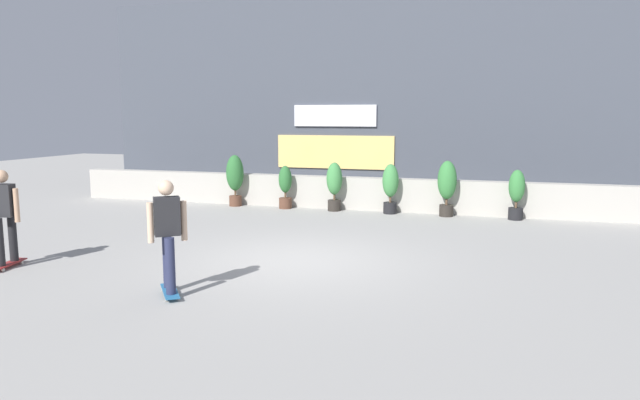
# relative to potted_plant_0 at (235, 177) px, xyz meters

# --- Properties ---
(ground_plane) EXTENTS (48.00, 48.00, 0.00)m
(ground_plane) POSITION_rel_potted_plant_0_xyz_m (3.80, -5.55, -0.86)
(ground_plane) COLOR #9E9B96
(planter_wall) EXTENTS (18.00, 0.40, 0.90)m
(planter_wall) POSITION_rel_potted_plant_0_xyz_m (3.80, 0.45, -0.41)
(planter_wall) COLOR #B2ADA3
(planter_wall) RESTS_ON ground
(building_backdrop) EXTENTS (20.00, 2.08, 6.50)m
(building_backdrop) POSITION_rel_potted_plant_0_xyz_m (3.80, 4.45, 2.39)
(building_backdrop) COLOR #424751
(building_backdrop) RESTS_ON ground
(potted_plant_0) EXTENTS (0.50, 0.50, 1.48)m
(potted_plant_0) POSITION_rel_potted_plant_0_xyz_m (0.00, 0.00, 0.00)
(potted_plant_0) COLOR brown
(potted_plant_0) RESTS_ON ground
(potted_plant_1) EXTENTS (0.37, 0.37, 1.21)m
(potted_plant_1) POSITION_rel_potted_plant_0_xyz_m (1.55, 0.00, -0.21)
(potted_plant_1) COLOR brown
(potted_plant_1) RESTS_ON ground
(potted_plant_2) EXTENTS (0.43, 0.43, 1.34)m
(potted_plant_2) POSITION_rel_potted_plant_0_xyz_m (2.98, 0.00, -0.11)
(potted_plant_2) COLOR #2D2823
(potted_plant_2) RESTS_ON ground
(potted_plant_3) EXTENTS (0.43, 0.43, 1.33)m
(potted_plant_3) POSITION_rel_potted_plant_0_xyz_m (4.53, 0.00, -0.11)
(potted_plant_3) COLOR black
(potted_plant_3) RESTS_ON ground
(potted_plant_4) EXTENTS (0.49, 0.49, 1.45)m
(potted_plant_4) POSITION_rel_potted_plant_0_xyz_m (6.01, 0.00, -0.02)
(potted_plant_4) COLOR #2D2823
(potted_plant_4) RESTS_ON ground
(potted_plant_5) EXTENTS (0.40, 0.40, 1.26)m
(potted_plant_5) POSITION_rel_potted_plant_0_xyz_m (7.73, -0.00, -0.17)
(potted_plant_5) COLOR black
(potted_plant_5) RESTS_ON ground
(skater_by_wall_left) EXTENTS (0.55, 0.82, 1.70)m
(skater_by_wall_left) POSITION_rel_potted_plant_0_xyz_m (-0.80, -7.47, 0.08)
(skater_by_wall_left) COLOR maroon
(skater_by_wall_left) RESTS_ON ground
(skater_mid_plaza) EXTENTS (0.64, 0.76, 1.70)m
(skater_mid_plaza) POSITION_rel_potted_plant_0_xyz_m (2.72, -8.04, 0.08)
(skater_mid_plaza) COLOR #266699
(skater_mid_plaza) RESTS_ON ground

